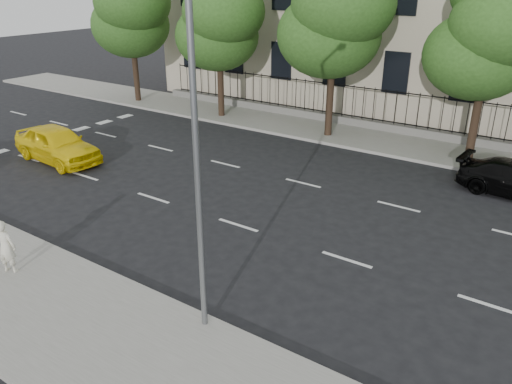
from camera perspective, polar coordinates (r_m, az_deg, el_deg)
ground at (r=15.29m, az=-7.59°, el=-7.34°), size 120.00×120.00×0.00m
near_sidewalk at (r=13.09m, az=-19.55°, el=-14.18°), size 60.00×4.00×0.15m
far_sidewalk at (r=26.43m, az=12.86°, el=5.96°), size 60.00×4.00×0.15m
lane_markings at (r=18.65m, az=2.03°, el=-1.16°), size 49.60×4.62×0.01m
crosswalk at (r=28.11m, az=-23.18°, el=5.53°), size 0.50×12.10×0.01m
iron_fence at (r=27.80m, az=14.30°, el=7.92°), size 30.00×0.50×2.20m
street_light at (r=10.51m, az=-5.12°, el=8.87°), size 0.25×3.32×8.05m
tree_a at (r=33.95m, az=-14.02°, el=20.09°), size 5.71×5.31×9.39m
tree_b at (r=29.22m, az=-4.02°, el=19.66°), size 5.53×5.12×8.97m
tree_c at (r=25.49m, az=9.30°, el=20.15°), size 5.89×5.50×9.80m
tree_d at (r=23.41m, az=25.51°, el=16.60°), size 5.34×4.94×8.84m
yellow_taxi at (r=24.29m, az=-21.79°, el=5.13°), size 4.90×2.28×1.62m
woman_near at (r=15.43m, az=-26.70°, el=-5.59°), size 0.67×0.56×1.57m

